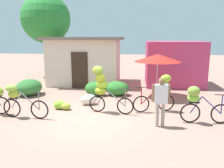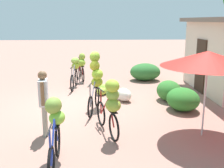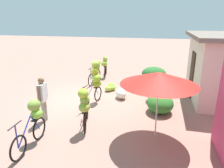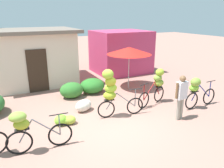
{
  "view_description": "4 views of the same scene",
  "coord_description": "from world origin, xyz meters",
  "px_view_note": "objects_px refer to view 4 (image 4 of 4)",
  "views": [
    {
      "loc": [
        1.54,
        -7.65,
        2.8
      ],
      "look_at": [
        0.66,
        0.88,
        1.04
      ],
      "focal_mm": 36.86,
      "sensor_mm": 36.0,
      "label": 1
    },
    {
      "loc": [
        8.47,
        0.63,
        2.7
      ],
      "look_at": [
        0.95,
        1.04,
        0.92
      ],
      "focal_mm": 43.4,
      "sensor_mm": 36.0,
      "label": 2
    },
    {
      "loc": [
        8.1,
        3.12,
        3.41
      ],
      "look_at": [
        0.51,
        1.32,
        0.93
      ],
      "focal_mm": 33.2,
      "sensor_mm": 36.0,
      "label": 3
    },
    {
      "loc": [
        -2.86,
        -5.71,
        3.48
      ],
      "look_at": [
        0.85,
        1.59,
        0.87
      ],
      "focal_mm": 34.93,
      "sensor_mm": 36.0,
      "label": 4
    }
  ],
  "objects_px": {
    "shop_pink": "(121,52)",
    "bicycle_by_shop": "(157,83)",
    "bicycle_center_loaded": "(112,90)",
    "produce_sack": "(84,105)",
    "person_vendor": "(181,93)",
    "market_umbrella": "(129,51)",
    "bicycle_rightmost": "(197,90)",
    "bicycle_near_pile": "(28,128)",
    "building_low": "(32,57)",
    "banana_pile_on_ground": "(65,120)"
  },
  "relations": [
    {
      "from": "produce_sack",
      "to": "person_vendor",
      "type": "relative_size",
      "value": 0.44
    },
    {
      "from": "market_umbrella",
      "to": "bicycle_rightmost",
      "type": "height_order",
      "value": "market_umbrella"
    },
    {
      "from": "bicycle_near_pile",
      "to": "banana_pile_on_ground",
      "type": "distance_m",
      "value": 1.73
    },
    {
      "from": "market_umbrella",
      "to": "bicycle_center_loaded",
      "type": "relative_size",
      "value": 1.21
    },
    {
      "from": "bicycle_rightmost",
      "to": "person_vendor",
      "type": "relative_size",
      "value": 1.05
    },
    {
      "from": "bicycle_center_loaded",
      "to": "produce_sack",
      "type": "height_order",
      "value": "bicycle_center_loaded"
    },
    {
      "from": "shop_pink",
      "to": "produce_sack",
      "type": "distance_m",
      "value": 6.31
    },
    {
      "from": "market_umbrella",
      "to": "produce_sack",
      "type": "relative_size",
      "value": 3.06
    },
    {
      "from": "market_umbrella",
      "to": "bicycle_near_pile",
      "type": "bearing_deg",
      "value": -145.96
    },
    {
      "from": "building_low",
      "to": "bicycle_center_loaded",
      "type": "relative_size",
      "value": 2.55
    },
    {
      "from": "shop_pink",
      "to": "bicycle_rightmost",
      "type": "relative_size",
      "value": 1.93
    },
    {
      "from": "bicycle_by_shop",
      "to": "shop_pink",
      "type": "bearing_deg",
      "value": 76.73
    },
    {
      "from": "person_vendor",
      "to": "building_low",
      "type": "bearing_deg",
      "value": 119.83
    },
    {
      "from": "market_umbrella",
      "to": "building_low",
      "type": "bearing_deg",
      "value": 143.91
    },
    {
      "from": "market_umbrella",
      "to": "bicycle_center_loaded",
      "type": "distance_m",
      "value": 3.47
    },
    {
      "from": "market_umbrella",
      "to": "produce_sack",
      "type": "height_order",
      "value": "market_umbrella"
    },
    {
      "from": "building_low",
      "to": "produce_sack",
      "type": "xyz_separation_m",
      "value": [
        1.11,
        -4.55,
        -1.2
      ]
    },
    {
      "from": "banana_pile_on_ground",
      "to": "produce_sack",
      "type": "relative_size",
      "value": 1.16
    },
    {
      "from": "produce_sack",
      "to": "market_umbrella",
      "type": "bearing_deg",
      "value": 28.66
    },
    {
      "from": "bicycle_center_loaded",
      "to": "produce_sack",
      "type": "xyz_separation_m",
      "value": [
        -0.73,
        0.95,
        -0.8
      ]
    },
    {
      "from": "bicycle_near_pile",
      "to": "person_vendor",
      "type": "bearing_deg",
      "value": -3.89
    },
    {
      "from": "bicycle_center_loaded",
      "to": "produce_sack",
      "type": "distance_m",
      "value": 1.43
    },
    {
      "from": "bicycle_rightmost",
      "to": "bicycle_by_shop",
      "type": "bearing_deg",
      "value": 133.49
    },
    {
      "from": "market_umbrella",
      "to": "bicycle_rightmost",
      "type": "bearing_deg",
      "value": -72.28
    },
    {
      "from": "building_low",
      "to": "bicycle_by_shop",
      "type": "height_order",
      "value": "building_low"
    },
    {
      "from": "shop_pink",
      "to": "bicycle_center_loaded",
      "type": "relative_size",
      "value": 1.81
    },
    {
      "from": "shop_pink",
      "to": "person_vendor",
      "type": "relative_size",
      "value": 2.03
    },
    {
      "from": "bicycle_near_pile",
      "to": "produce_sack",
      "type": "xyz_separation_m",
      "value": [
        2.13,
        1.82,
        -0.5
      ]
    },
    {
      "from": "bicycle_center_loaded",
      "to": "bicycle_near_pile",
      "type": "bearing_deg",
      "value": -163.03
    },
    {
      "from": "bicycle_by_shop",
      "to": "banana_pile_on_ground",
      "type": "xyz_separation_m",
      "value": [
        -3.85,
        -0.12,
        -0.68
      ]
    },
    {
      "from": "building_low",
      "to": "market_umbrella",
      "type": "distance_m",
      "value": 5.02
    },
    {
      "from": "bicycle_by_shop",
      "to": "bicycle_center_loaded",
      "type": "bearing_deg",
      "value": -170.78
    },
    {
      "from": "shop_pink",
      "to": "bicycle_by_shop",
      "type": "height_order",
      "value": "shop_pink"
    },
    {
      "from": "shop_pink",
      "to": "bicycle_center_loaded",
      "type": "height_order",
      "value": "shop_pink"
    },
    {
      "from": "market_umbrella",
      "to": "bicycle_by_shop",
      "type": "height_order",
      "value": "market_umbrella"
    },
    {
      "from": "market_umbrella",
      "to": "banana_pile_on_ground",
      "type": "xyz_separation_m",
      "value": [
        -3.86,
        -2.31,
        -1.7
      ]
    },
    {
      "from": "banana_pile_on_ground",
      "to": "building_low",
      "type": "bearing_deg",
      "value": 92.01
    },
    {
      "from": "shop_pink",
      "to": "market_umbrella",
      "type": "relative_size",
      "value": 1.49
    },
    {
      "from": "market_umbrella",
      "to": "bicycle_rightmost",
      "type": "relative_size",
      "value": 1.29
    },
    {
      "from": "bicycle_by_shop",
      "to": "person_vendor",
      "type": "relative_size",
      "value": 1.02
    },
    {
      "from": "shop_pink",
      "to": "person_vendor",
      "type": "height_order",
      "value": "shop_pink"
    },
    {
      "from": "bicycle_near_pile",
      "to": "person_vendor",
      "type": "height_order",
      "value": "person_vendor"
    },
    {
      "from": "bicycle_by_shop",
      "to": "produce_sack",
      "type": "xyz_separation_m",
      "value": [
        -2.93,
        0.59,
        -0.62
      ]
    },
    {
      "from": "bicycle_near_pile",
      "to": "produce_sack",
      "type": "bearing_deg",
      "value": 40.46
    },
    {
      "from": "shop_pink",
      "to": "bicycle_rightmost",
      "type": "distance_m",
      "value": 6.36
    },
    {
      "from": "bicycle_center_loaded",
      "to": "banana_pile_on_ground",
      "type": "height_order",
      "value": "bicycle_center_loaded"
    },
    {
      "from": "bicycle_center_loaded",
      "to": "bicycle_by_shop",
      "type": "relative_size",
      "value": 1.1
    },
    {
      "from": "bicycle_rightmost",
      "to": "banana_pile_on_ground",
      "type": "bearing_deg",
      "value": 168.48
    },
    {
      "from": "market_umbrella",
      "to": "person_vendor",
      "type": "distance_m",
      "value": 3.86
    },
    {
      "from": "market_umbrella",
      "to": "produce_sack",
      "type": "distance_m",
      "value": 3.72
    }
  ]
}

